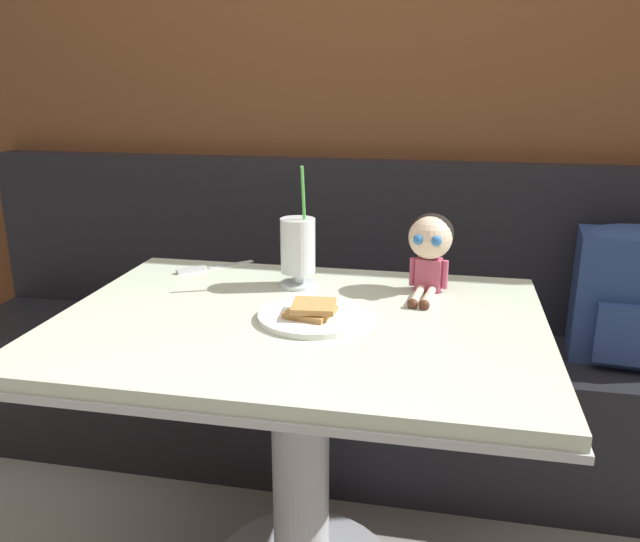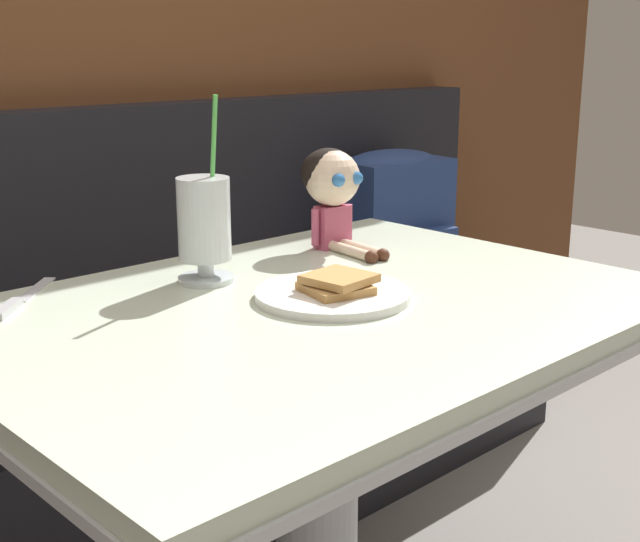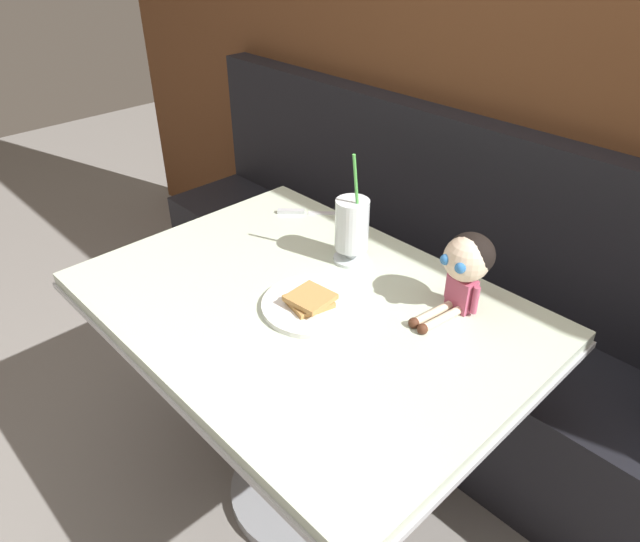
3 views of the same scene
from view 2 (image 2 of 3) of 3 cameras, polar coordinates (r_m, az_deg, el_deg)
The scene contains 8 objects.
wood_panel_wall at distance 2.02m, azimuth -18.15°, elevation 16.06°, with size 4.40×0.08×2.40m, color brown.
booth_bench at distance 1.98m, azimuth -12.98°, elevation -9.63°, with size 2.60×0.48×1.00m.
diner_table at distance 1.42m, azimuth -0.24°, elevation -9.70°, with size 1.11×0.81×0.74m.
toast_plate at distance 1.37m, azimuth 0.91°, elevation -1.43°, with size 0.25×0.25×0.04m.
milkshake_glass at distance 1.46m, azimuth -7.70°, elevation 3.06°, with size 0.10×0.10×0.32m.
butter_knife at distance 1.42m, azimuth -19.59°, elevation -2.03°, with size 0.18×0.18×0.01m.
seated_doll at distance 1.69m, azimuth 0.82°, elevation 5.83°, with size 0.12×0.22×0.20m.
backpack at distance 2.38m, azimuth 4.87°, elevation 3.34°, with size 0.32×0.27×0.41m.
Camera 2 is at (-0.88, -0.76, 1.14)m, focal length 48.11 mm.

